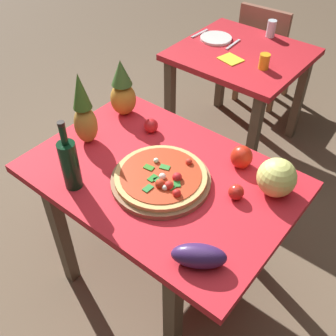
# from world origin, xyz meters

# --- Properties ---
(ground_plane) EXTENTS (10.00, 10.00, 0.00)m
(ground_plane) POSITION_xyz_m (0.00, 0.00, 0.00)
(ground_plane) COLOR brown
(display_table) EXTENTS (1.18, 0.81, 0.74)m
(display_table) POSITION_xyz_m (0.00, 0.00, 0.64)
(display_table) COLOR brown
(display_table) RESTS_ON ground_plane
(background_table) EXTENTS (0.84, 0.78, 0.74)m
(background_table) POSITION_xyz_m (-0.34, 1.25, 0.62)
(background_table) COLOR brown
(background_table) RESTS_ON ground_plane
(dining_chair) EXTENTS (0.43, 0.43, 0.85)m
(dining_chair) POSITION_xyz_m (-0.46, 1.87, 0.48)
(dining_chair) COLOR #8B6042
(dining_chair) RESTS_ON ground_plane
(pizza_board) EXTENTS (0.44, 0.44, 0.02)m
(pizza_board) POSITION_xyz_m (0.04, -0.04, 0.75)
(pizza_board) COLOR #8B6042
(pizza_board) RESTS_ON display_table
(pizza) EXTENTS (0.40, 0.40, 0.06)m
(pizza) POSITION_xyz_m (0.04, -0.04, 0.78)
(pizza) COLOR #E0AB63
(pizza) RESTS_ON pizza_board
(wine_bottle) EXTENTS (0.08, 0.08, 0.34)m
(wine_bottle) POSITION_xyz_m (-0.25, -0.29, 0.87)
(wine_bottle) COLOR black
(wine_bottle) RESTS_ON display_table
(pineapple_left) EXTENTS (0.13, 0.13, 0.31)m
(pineapple_left) POSITION_xyz_m (-0.45, 0.24, 0.88)
(pineapple_left) COLOR #BD822C
(pineapple_left) RESTS_ON display_table
(pineapple_right) EXTENTS (0.11, 0.11, 0.37)m
(pineapple_right) POSITION_xyz_m (-0.43, -0.04, 0.91)
(pineapple_right) COLOR #B18434
(pineapple_right) RESTS_ON display_table
(melon) EXTENTS (0.17, 0.17, 0.17)m
(melon) POSITION_xyz_m (0.44, 0.22, 0.82)
(melon) COLOR #DCE072
(melon) RESTS_ON display_table
(bell_pepper) EXTENTS (0.10, 0.10, 0.11)m
(bell_pepper) POSITION_xyz_m (0.25, 0.27, 0.79)
(bell_pepper) COLOR red
(bell_pepper) RESTS_ON display_table
(eggplant) EXTENTS (0.22, 0.18, 0.09)m
(eggplant) POSITION_xyz_m (0.41, -0.28, 0.79)
(eggplant) COLOR #3B2256
(eggplant) RESTS_ON display_table
(tomato_near_board) EXTENTS (0.07, 0.07, 0.07)m
(tomato_near_board) POSITION_xyz_m (0.34, 0.08, 0.77)
(tomato_near_board) COLOR red
(tomato_near_board) RESTS_ON display_table
(tomato_at_corner) EXTENTS (0.07, 0.07, 0.07)m
(tomato_at_corner) POSITION_xyz_m (-0.24, 0.21, 0.78)
(tomato_at_corner) COLOR red
(tomato_at_corner) RESTS_ON display_table
(drinking_glass_juice) EXTENTS (0.07, 0.07, 0.09)m
(drinking_glass_juice) POSITION_xyz_m (-0.11, 1.14, 0.79)
(drinking_glass_juice) COLOR #F3A31F
(drinking_glass_juice) RESTS_ON background_table
(drinking_glass_water) EXTENTS (0.06, 0.06, 0.12)m
(drinking_glass_water) POSITION_xyz_m (-0.30, 1.58, 0.80)
(drinking_glass_water) COLOR silver
(drinking_glass_water) RESTS_ON background_table
(dinner_plate) EXTENTS (0.22, 0.22, 0.02)m
(dinner_plate) POSITION_xyz_m (-0.57, 1.30, 0.75)
(dinner_plate) COLOR white
(dinner_plate) RESTS_ON background_table
(fork_utensil) EXTENTS (0.03, 0.18, 0.01)m
(fork_utensil) POSITION_xyz_m (-0.71, 1.30, 0.74)
(fork_utensil) COLOR silver
(fork_utensil) RESTS_ON background_table
(knife_utensil) EXTENTS (0.02, 0.18, 0.01)m
(knife_utensil) POSITION_xyz_m (-0.43, 1.30, 0.74)
(knife_utensil) COLOR silver
(knife_utensil) RESTS_ON background_table
(napkin_folded) EXTENTS (0.16, 0.15, 0.01)m
(napkin_folded) POSITION_xyz_m (-0.33, 1.11, 0.74)
(napkin_folded) COLOR yellow
(napkin_folded) RESTS_ON background_table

